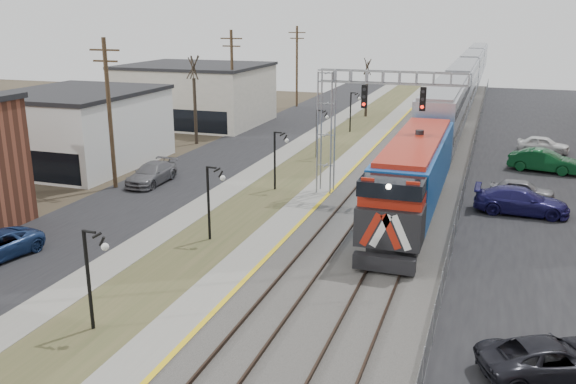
% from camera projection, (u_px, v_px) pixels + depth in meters
% --- Properties ---
extents(street_west, '(7.00, 120.00, 0.04)m').
position_uv_depth(street_west, '(218.00, 159.00, 49.77)').
color(street_west, black).
rests_on(street_west, ground).
extents(sidewalk, '(2.00, 120.00, 0.08)m').
position_uv_depth(sidewalk, '(270.00, 163.00, 48.37)').
color(sidewalk, gray).
rests_on(sidewalk, ground).
extents(grass_median, '(4.00, 120.00, 0.06)m').
position_uv_depth(grass_median, '(306.00, 166.00, 47.45)').
color(grass_median, '#3E4625').
rests_on(grass_median, ground).
extents(platform, '(2.00, 120.00, 0.24)m').
position_uv_depth(platform, '(343.00, 168.00, 46.49)').
color(platform, gray).
rests_on(platform, ground).
extents(ballast_bed, '(8.00, 120.00, 0.20)m').
position_uv_depth(ballast_bed, '(409.00, 173.00, 44.95)').
color(ballast_bed, '#595651').
rests_on(ballast_bed, ground).
extents(platform_edge, '(0.24, 120.00, 0.01)m').
position_uv_depth(platform_edge, '(354.00, 167.00, 46.19)').
color(platform_edge, gold).
rests_on(platform_edge, platform).
extents(track_near, '(1.58, 120.00, 0.15)m').
position_uv_depth(track_near, '(382.00, 169.00, 45.52)').
color(track_near, '#2D2119').
rests_on(track_near, ballast_bed).
extents(track_far, '(1.58, 120.00, 0.15)m').
position_uv_depth(track_far, '(430.00, 173.00, 44.44)').
color(track_far, '#2D2119').
rests_on(track_far, ballast_bed).
extents(train, '(3.00, 108.65, 5.33)m').
position_uv_depth(train, '(463.00, 83.00, 77.38)').
color(train, '#134A9A').
rests_on(train, ground).
extents(signal_gantry, '(9.00, 1.07, 8.15)m').
position_uv_depth(signal_gantry, '(353.00, 111.00, 37.90)').
color(signal_gantry, gray).
rests_on(signal_gantry, ground).
extents(lampposts, '(0.14, 62.14, 4.00)m').
position_uv_depth(lampposts, '(211.00, 202.00, 31.71)').
color(lampposts, black).
rests_on(lampposts, ground).
extents(utility_poles, '(0.28, 80.28, 10.00)m').
position_uv_depth(utility_poles, '(110.00, 115.00, 40.22)').
color(utility_poles, '#4C3823').
rests_on(utility_poles, ground).
extents(fence, '(0.04, 120.00, 1.60)m').
position_uv_depth(fence, '(469.00, 169.00, 43.46)').
color(fence, gray).
rests_on(fence, ground).
extents(buildings_west, '(14.00, 67.00, 7.00)m').
position_uv_depth(buildings_west, '(25.00, 141.00, 42.07)').
color(buildings_west, beige).
rests_on(buildings_west, ground).
extents(bare_trees, '(12.30, 42.30, 5.95)m').
position_uv_depth(bare_trees, '(224.00, 118.00, 52.93)').
color(bare_trees, '#382D23').
rests_on(bare_trees, ground).
extents(car_lot_c, '(5.18, 3.95, 1.31)m').
position_uv_depth(car_lot_c, '(552.00, 360.00, 19.69)').
color(car_lot_c, black).
rests_on(car_lot_c, ground).
extents(car_lot_d, '(5.41, 2.26, 1.56)m').
position_uv_depth(car_lot_d, '(521.00, 202.00, 35.93)').
color(car_lot_d, '#1B1855').
rests_on(car_lot_d, ground).
extents(car_lot_e, '(3.96, 1.63, 1.34)m').
position_uv_depth(car_lot_e, '(522.00, 190.00, 38.58)').
color(car_lot_e, slate).
rests_on(car_lot_e, ground).
extents(car_lot_f, '(5.23, 2.68, 1.64)m').
position_uv_depth(car_lot_f, '(544.00, 161.00, 45.56)').
color(car_lot_f, '#0D4520').
rests_on(car_lot_f, ground).
extents(car_street_b, '(2.09, 4.92, 1.42)m').
position_uv_depth(car_street_b, '(152.00, 174.00, 42.38)').
color(car_street_b, slate).
rests_on(car_street_b, ground).
extents(car_lot_g, '(4.37, 2.22, 1.43)m').
position_uv_depth(car_lot_g, '(543.00, 145.00, 51.78)').
color(car_lot_g, white).
rests_on(car_lot_g, ground).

